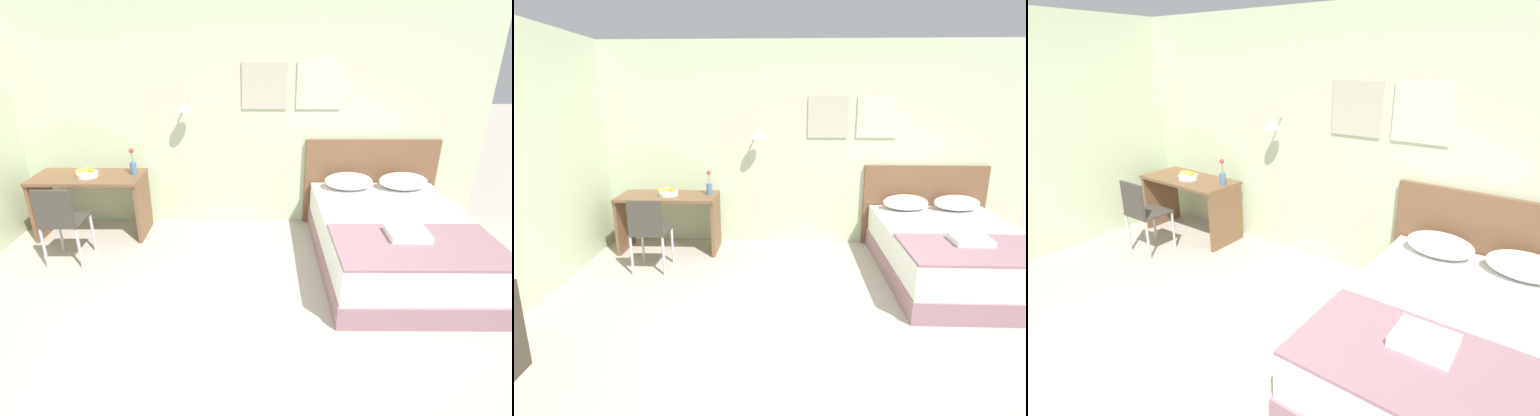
% 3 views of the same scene
% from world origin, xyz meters
% --- Properties ---
extents(ground_plane, '(24.00, 24.00, 0.00)m').
position_xyz_m(ground_plane, '(0.00, 0.00, 0.00)').
color(ground_plane, '#B2A899').
extents(wall_back, '(6.00, 0.31, 2.65)m').
position_xyz_m(wall_back, '(0.01, 2.60, 1.33)').
color(wall_back, beige).
rests_on(wall_back, ground_plane).
extents(bed, '(1.50, 2.08, 0.55)m').
position_xyz_m(bed, '(1.67, 1.47, 0.27)').
color(bed, gray).
rests_on(bed, ground_plane).
extents(headboard, '(1.62, 0.06, 1.08)m').
position_xyz_m(headboard, '(1.67, 2.54, 0.54)').
color(headboard, brown).
rests_on(headboard, ground_plane).
extents(pillow_left, '(0.57, 0.37, 0.19)m').
position_xyz_m(pillow_left, '(1.35, 2.28, 0.65)').
color(pillow_left, white).
rests_on(pillow_left, bed).
extents(pillow_right, '(0.57, 0.37, 0.19)m').
position_xyz_m(pillow_right, '(2.00, 2.28, 0.65)').
color(pillow_right, white).
rests_on(pillow_right, bed).
extents(throw_blanket, '(1.46, 0.83, 0.02)m').
position_xyz_m(throw_blanket, '(1.67, 0.86, 0.56)').
color(throw_blanket, gray).
rests_on(throw_blanket, bed).
extents(folded_towel_near_foot, '(0.36, 0.29, 0.06)m').
position_xyz_m(folded_towel_near_foot, '(1.62, 1.01, 0.60)').
color(folded_towel_near_foot, white).
rests_on(folded_towel_near_foot, throw_blanket).
extents(desk, '(1.25, 0.58, 0.74)m').
position_xyz_m(desk, '(-1.69, 2.18, 0.52)').
color(desk, brown).
rests_on(desk, ground_plane).
extents(desk_chair, '(0.40, 0.40, 0.87)m').
position_xyz_m(desk_chair, '(-1.73, 1.48, 0.52)').
color(desk_chair, '#3D3833').
rests_on(desk_chair, ground_plane).
extents(fruit_bowl, '(0.25, 0.24, 0.10)m').
position_xyz_m(fruit_bowl, '(-1.68, 2.15, 0.78)').
color(fruit_bowl, silver).
rests_on(fruit_bowl, desk).
extents(flower_vase, '(0.07, 0.07, 0.31)m').
position_xyz_m(flower_vase, '(-1.17, 2.24, 0.85)').
color(flower_vase, '#4C7099').
rests_on(flower_vase, desk).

